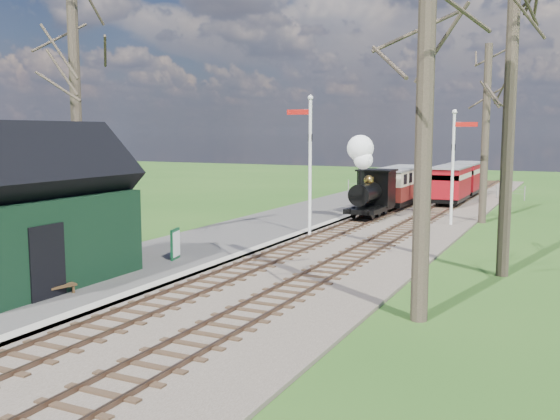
{
  "coord_description": "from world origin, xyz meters",
  "views": [
    {
      "loc": [
        9.92,
        -9.01,
        4.66
      ],
      "look_at": [
        -0.62,
        12.83,
        1.6
      ],
      "focal_mm": 40.0,
      "sensor_mm": 36.0,
      "label": 1
    }
  ],
  "objects_px": {
    "coach": "(400,184)",
    "red_carriage_b": "(465,178)",
    "semaphore_far": "(454,159)",
    "locomotive": "(370,183)",
    "station_shed": "(34,215)",
    "semaphore_near": "(309,156)",
    "person": "(136,249)",
    "bench": "(48,282)",
    "red_carriage_a": "(451,184)",
    "sign_board": "(175,244)"
  },
  "relations": [
    {
      "from": "semaphore_near",
      "to": "semaphore_far",
      "type": "bearing_deg",
      "value": 49.4
    },
    {
      "from": "semaphore_far",
      "to": "sign_board",
      "type": "relative_size",
      "value": 5.3
    },
    {
      "from": "sign_board",
      "to": "station_shed",
      "type": "bearing_deg",
      "value": -107.76
    },
    {
      "from": "sign_board",
      "to": "locomotive",
      "type": "bearing_deg",
      "value": 78.57
    },
    {
      "from": "coach",
      "to": "red_carriage_b",
      "type": "distance_m",
      "value": 8.35
    },
    {
      "from": "red_carriage_a",
      "to": "coach",
      "type": "bearing_deg",
      "value": -136.85
    },
    {
      "from": "bench",
      "to": "semaphore_far",
      "type": "bearing_deg",
      "value": 68.53
    },
    {
      "from": "station_shed",
      "to": "locomotive",
      "type": "bearing_deg",
      "value": 76.88
    },
    {
      "from": "coach",
      "to": "sign_board",
      "type": "height_order",
      "value": "coach"
    },
    {
      "from": "locomotive",
      "to": "coach",
      "type": "height_order",
      "value": "locomotive"
    },
    {
      "from": "red_carriage_a",
      "to": "red_carriage_b",
      "type": "bearing_deg",
      "value": 90.0
    },
    {
      "from": "person",
      "to": "semaphore_near",
      "type": "bearing_deg",
      "value": -13.23
    },
    {
      "from": "locomotive",
      "to": "red_carriage_a",
      "type": "height_order",
      "value": "locomotive"
    },
    {
      "from": "locomotive",
      "to": "station_shed",
      "type": "bearing_deg",
      "value": -103.12
    },
    {
      "from": "red_carriage_a",
      "to": "semaphore_near",
      "type": "bearing_deg",
      "value": -102.75
    },
    {
      "from": "semaphore_far",
      "to": "person",
      "type": "relative_size",
      "value": 4.5
    },
    {
      "from": "semaphore_near",
      "to": "semaphore_far",
      "type": "xyz_separation_m",
      "value": [
        5.14,
        6.0,
        -0.27
      ]
    },
    {
      "from": "coach",
      "to": "red_carriage_a",
      "type": "xyz_separation_m",
      "value": [
        2.6,
        2.44,
        -0.07
      ]
    },
    {
      "from": "locomotive",
      "to": "sign_board",
      "type": "bearing_deg",
      "value": -101.43
    },
    {
      "from": "red_carriage_a",
      "to": "sign_board",
      "type": "xyz_separation_m",
      "value": [
        -5.36,
        -22.09,
        -0.65
      ]
    },
    {
      "from": "semaphore_far",
      "to": "coach",
      "type": "bearing_deg",
      "value": 124.13
    },
    {
      "from": "station_shed",
      "to": "semaphore_near",
      "type": "relative_size",
      "value": 1.01
    },
    {
      "from": "semaphore_near",
      "to": "locomotive",
      "type": "bearing_deg",
      "value": 83.24
    },
    {
      "from": "locomotive",
      "to": "bench",
      "type": "relative_size",
      "value": 2.89
    },
    {
      "from": "semaphore_near",
      "to": "semaphore_far",
      "type": "relative_size",
      "value": 1.09
    },
    {
      "from": "locomotive",
      "to": "bench",
      "type": "height_order",
      "value": "locomotive"
    },
    {
      "from": "person",
      "to": "bench",
      "type": "bearing_deg",
      "value": -179.18
    },
    {
      "from": "red_carriage_a",
      "to": "sign_board",
      "type": "relative_size",
      "value": 4.34
    },
    {
      "from": "sign_board",
      "to": "person",
      "type": "distance_m",
      "value": 1.87
    },
    {
      "from": "semaphore_near",
      "to": "locomotive",
      "type": "height_order",
      "value": "semaphore_near"
    },
    {
      "from": "semaphore_far",
      "to": "coach",
      "type": "height_order",
      "value": "semaphore_far"
    },
    {
      "from": "station_shed",
      "to": "red_carriage_a",
      "type": "xyz_separation_m",
      "value": [
        6.9,
        26.89,
        -0.88
      ]
    },
    {
      "from": "red_carriage_b",
      "to": "station_shed",
      "type": "bearing_deg",
      "value": -102.02
    },
    {
      "from": "coach",
      "to": "sign_board",
      "type": "distance_m",
      "value": 19.86
    },
    {
      "from": "station_shed",
      "to": "locomotive",
      "type": "xyz_separation_m",
      "value": [
        4.29,
        18.39,
        -0.28
      ]
    },
    {
      "from": "semaphore_far",
      "to": "locomotive",
      "type": "distance_m",
      "value": 4.61
    },
    {
      "from": "red_carriage_b",
      "to": "bench",
      "type": "height_order",
      "value": "red_carriage_b"
    },
    {
      "from": "locomotive",
      "to": "person",
      "type": "relative_size",
      "value": 3.38
    },
    {
      "from": "semaphore_far",
      "to": "station_shed",
      "type": "bearing_deg",
      "value": -115.72
    },
    {
      "from": "semaphore_far",
      "to": "locomotive",
      "type": "height_order",
      "value": "semaphore_far"
    },
    {
      "from": "bench",
      "to": "person",
      "type": "xyz_separation_m",
      "value": [
        -0.0,
        3.76,
        0.25
      ]
    },
    {
      "from": "semaphore_far",
      "to": "sign_board",
      "type": "distance_m",
      "value": 15.23
    },
    {
      "from": "semaphore_near",
      "to": "bench",
      "type": "distance_m",
      "value": 13.35
    },
    {
      "from": "locomotive",
      "to": "semaphore_far",
      "type": "bearing_deg",
      "value": -5.09
    },
    {
      "from": "locomotive",
      "to": "coach",
      "type": "distance_m",
      "value": 6.08
    },
    {
      "from": "station_shed",
      "to": "bench",
      "type": "xyz_separation_m",
      "value": [
        1.27,
        -0.81,
        -1.69
      ]
    },
    {
      "from": "coach",
      "to": "locomotive",
      "type": "bearing_deg",
      "value": -90.11
    },
    {
      "from": "semaphore_far",
      "to": "coach",
      "type": "distance_m",
      "value": 8.02
    },
    {
      "from": "semaphore_far",
      "to": "red_carriage_b",
      "type": "bearing_deg",
      "value": 97.03
    },
    {
      "from": "station_shed",
      "to": "bench",
      "type": "relative_size",
      "value": 4.24
    }
  ]
}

